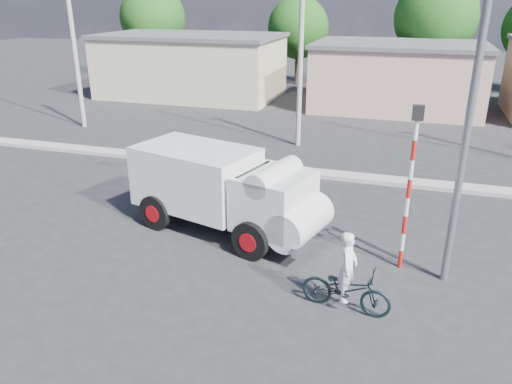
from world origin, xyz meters
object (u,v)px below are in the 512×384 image
(cyclist, at_px, (347,278))
(bicycle, at_px, (346,289))
(truck, at_px, (227,189))
(traffic_pole, at_px, (410,176))
(streetlight, at_px, (467,83))

(cyclist, bearing_deg, bicycle, 0.00)
(truck, xyz_separation_m, cyclist, (4.02, -3.05, -0.54))
(cyclist, xyz_separation_m, traffic_pole, (1.13, 2.37, 1.76))
(bicycle, bearing_deg, truck, 59.69)
(bicycle, height_order, streetlight, streetlight)
(cyclist, bearing_deg, truck, 59.69)
(bicycle, bearing_deg, traffic_pole, -18.58)
(bicycle, height_order, traffic_pole, traffic_pole)
(bicycle, xyz_separation_m, cyclist, (0.00, 0.00, 0.29))
(truck, relative_size, bicycle, 3.07)
(truck, bearing_deg, cyclist, -21.75)
(bicycle, bearing_deg, streetlight, -38.06)
(cyclist, bearing_deg, streetlight, -38.06)
(truck, xyz_separation_m, streetlight, (6.09, -0.98, 3.59))
(streetlight, bearing_deg, cyclist, -134.95)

